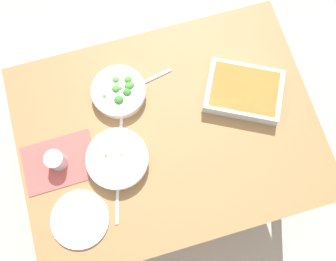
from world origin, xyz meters
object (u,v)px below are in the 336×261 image
Objects in this scene: spoon_by_broccoli at (147,81)px; fork_on_table at (122,116)px; drink_cup at (57,161)px; side_plate at (80,219)px; broccoli_bowl at (119,92)px; spoon_by_stew at (118,194)px; baking_dish at (243,91)px; stew_bowl at (118,159)px.

spoon_by_broccoli is 0.18m from fork_on_table.
drink_cup is 0.24m from side_plate.
broccoli_bowl is at bearing -120.89° from side_plate.
spoon_by_stew is (0.11, 0.39, -0.03)m from broccoli_bowl.
drink_cup reaches higher than broccoli_bowl.
side_plate is 0.61m from spoon_by_broccoli.
side_plate reaches higher than spoon_by_stew.
baking_dish is at bearing 164.06° from broccoli_bowl.
side_plate is at bearing 97.69° from drink_cup.
side_plate is (-0.03, 0.24, -0.03)m from drink_cup.
broccoli_bowl is (-0.07, -0.27, -0.00)m from stew_bowl.
baking_dish is at bearing -157.72° from side_plate.
side_plate is (0.75, 0.31, -0.03)m from baking_dish.
drink_cup is (0.30, 0.21, 0.01)m from broccoli_bowl.
side_plate is (0.19, 0.18, -0.03)m from stew_bowl.
broccoli_bowl reaches higher than side_plate.
drink_cup reaches higher than spoon_by_stew.
spoon_by_stew is (-0.19, 0.18, -0.03)m from drink_cup.
broccoli_bowl is at bearing -15.94° from baking_dish.
stew_bowl is at bearing -105.63° from spoon_by_stew.
fork_on_table is (0.14, 0.12, -0.00)m from spoon_by_broccoli.
baking_dish is at bearing 155.74° from spoon_by_broccoli.
baking_dish is (-0.48, 0.14, 0.00)m from broccoli_bowl.
broccoli_bowl is at bearing -144.86° from drink_cup.
spoon_by_broccoli is (-0.42, -0.23, -0.03)m from drink_cup.
baking_dish is 4.32× the size of drink_cup.
side_plate is at bearing 50.45° from spoon_by_broccoli.
stew_bowl is 0.13m from spoon_by_stew.
baking_dish is 0.40m from spoon_by_broccoli.
baking_dish is 2.10× the size of spoon_by_broccoli.
spoon_by_stew is at bearing 23.29° from baking_dish.
baking_dish reaches higher than fork_on_table.
broccoli_bowl is 0.36m from drink_cup.
drink_cup reaches higher than stew_bowl.
drink_cup is 0.39× the size of side_plate.
drink_cup is at bearing -43.82° from spoon_by_stew.
spoon_by_broccoli is at bearing -24.26° from baking_dish.
baking_dish is 2.11× the size of fork_on_table.
drink_cup is (0.23, -0.06, 0.01)m from stew_bowl.
drink_cup reaches higher than fork_on_table.
spoon_by_stew is 0.31m from fork_on_table.
side_plate is at bearing 18.40° from spoon_by_stew.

